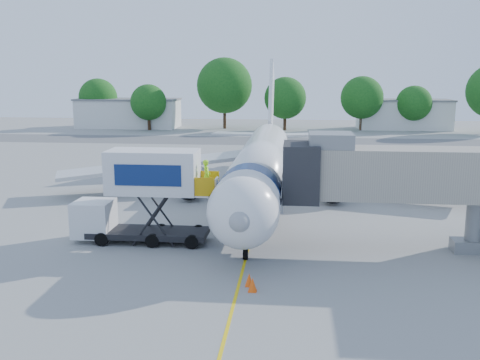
# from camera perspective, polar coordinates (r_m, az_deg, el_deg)

# --- Properties ---
(ground) EXTENTS (160.00, 160.00, 0.00)m
(ground) POSITION_cam_1_polar(r_m,az_deg,el_deg) (38.09, 1.88, -3.65)
(ground) COLOR gray
(ground) RESTS_ON ground
(guidance_line) EXTENTS (0.15, 70.00, 0.01)m
(guidance_line) POSITION_cam_1_polar(r_m,az_deg,el_deg) (38.08, 1.88, -3.64)
(guidance_line) COLOR yellow
(guidance_line) RESTS_ON ground
(taxiway_strip) EXTENTS (120.00, 10.00, 0.01)m
(taxiway_strip) POSITION_cam_1_polar(r_m,az_deg,el_deg) (79.36, 3.95, 4.17)
(taxiway_strip) COLOR #59595B
(taxiway_strip) RESTS_ON ground
(aircraft) EXTENTS (34.17, 37.73, 11.35)m
(aircraft) POSITION_cam_1_polar(r_m,az_deg,el_deg) (41.48, 2.30, 1.76)
(aircraft) COLOR silver
(aircraft) RESTS_ON ground
(jet_bridge) EXTENTS (13.90, 3.20, 6.60)m
(jet_bridge) POSITION_cam_1_polar(r_m,az_deg,el_deg) (30.72, 16.06, 0.59)
(jet_bridge) COLOR #9D9786
(jet_bridge) RESTS_ON ground
(catering_hiloader) EXTENTS (8.50, 2.44, 5.50)m
(catering_hiloader) POSITION_cam_1_polar(r_m,az_deg,el_deg) (31.76, -10.31, -1.73)
(catering_hiloader) COLOR black
(catering_hiloader) RESTS_ON ground
(ground_tug) EXTENTS (3.95, 2.73, 1.43)m
(ground_tug) POSITION_cam_1_polar(r_m,az_deg,el_deg) (21.95, 0.90, -13.10)
(ground_tug) COLOR silver
(ground_tug) RESTS_ON ground
(safety_cone_a) EXTENTS (0.39, 0.39, 0.63)m
(safety_cone_a) POSITION_cam_1_polar(r_m,az_deg,el_deg) (25.52, 0.98, -10.60)
(safety_cone_a) COLOR #FF530D
(safety_cone_a) RESTS_ON ground
(safety_cone_b) EXTENTS (0.42, 0.42, 0.66)m
(safety_cone_b) POSITION_cam_1_polar(r_m,az_deg,el_deg) (24.92, 1.35, -11.11)
(safety_cone_b) COLOR #FF530D
(safety_cone_b) RESTS_ON ground
(outbuilding_left) EXTENTS (18.40, 8.40, 5.30)m
(outbuilding_left) POSITION_cam_1_polar(r_m,az_deg,el_deg) (101.65, -11.78, 7.02)
(outbuilding_left) COLOR silver
(outbuilding_left) RESTS_ON ground
(outbuilding_right) EXTENTS (16.40, 7.40, 5.30)m
(outbuilding_right) POSITION_cam_1_polar(r_m,az_deg,el_deg) (100.89, 17.03, 6.74)
(outbuilding_right) COLOR silver
(outbuilding_right) RESTS_ON ground
(tree_a) EXTENTS (7.02, 7.02, 8.96)m
(tree_a) POSITION_cam_1_polar(r_m,az_deg,el_deg) (103.03, -14.90, 8.48)
(tree_a) COLOR #382314
(tree_a) RESTS_ON ground
(tree_b) EXTENTS (6.28, 6.28, 8.01)m
(tree_b) POSITION_cam_1_polar(r_m,az_deg,el_deg) (95.85, -9.74, 8.17)
(tree_b) COLOR #382314
(tree_b) RESTS_ON ground
(tree_c) EXTENTS (9.93, 9.93, 12.66)m
(tree_c) POSITION_cam_1_polar(r_m,az_deg,el_deg) (97.16, -1.67, 10.03)
(tree_c) COLOR #382314
(tree_c) RESTS_ON ground
(tree_d) EXTENTS (7.27, 7.27, 9.27)m
(tree_d) POSITION_cam_1_polar(r_m,az_deg,el_deg) (94.24, 4.84, 8.70)
(tree_d) COLOR #382314
(tree_d) RESTS_ON ground
(tree_e) EXTENTS (7.38, 7.38, 9.41)m
(tree_e) POSITION_cam_1_polar(r_m,az_deg,el_deg) (96.27, 12.88, 8.57)
(tree_e) COLOR #382314
(tree_e) RESTS_ON ground
(tree_f) EXTENTS (6.12, 6.12, 7.80)m
(tree_f) POSITION_cam_1_polar(r_m,az_deg,el_deg) (98.27, 18.06, 7.78)
(tree_f) COLOR #382314
(tree_f) RESTS_ON ground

